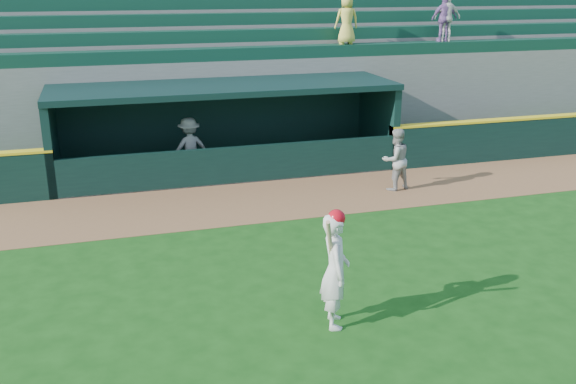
% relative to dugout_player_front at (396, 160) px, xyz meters
% --- Properties ---
extents(ground, '(120.00, 120.00, 0.00)m').
position_rel_dugout_player_front_xyz_m(ground, '(-3.82, -4.81, -0.80)').
color(ground, '#134110').
rests_on(ground, ground).
extents(warning_track, '(40.00, 3.00, 0.01)m').
position_rel_dugout_player_front_xyz_m(warning_track, '(-3.82, 0.09, -0.80)').
color(warning_track, brown).
rests_on(warning_track, ground).
extents(dugout_player_front, '(0.88, 0.74, 1.60)m').
position_rel_dugout_player_front_xyz_m(dugout_player_front, '(0.00, 0.00, 0.00)').
color(dugout_player_front, '#9C9C97').
rests_on(dugout_player_front, ground).
extents(dugout_player_inside, '(1.18, 0.84, 1.66)m').
position_rel_dugout_player_front_xyz_m(dugout_player_inside, '(-4.89, 2.60, 0.03)').
color(dugout_player_inside, gray).
rests_on(dugout_player_inside, ground).
extents(dugout, '(9.40, 2.80, 2.46)m').
position_rel_dugout_player_front_xyz_m(dugout, '(-3.82, 3.20, 0.56)').
color(dugout, slate).
rests_on(dugout, ground).
extents(stands, '(34.50, 6.25, 7.05)m').
position_rel_dugout_player_front_xyz_m(stands, '(-3.81, 7.76, 1.59)').
color(stands, slate).
rests_on(stands, ground).
extents(batter_at_plate, '(0.61, 0.83, 1.93)m').
position_rel_dugout_player_front_xyz_m(batter_at_plate, '(-3.89, -6.00, 0.16)').
color(batter_at_plate, silver).
rests_on(batter_at_plate, ground).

